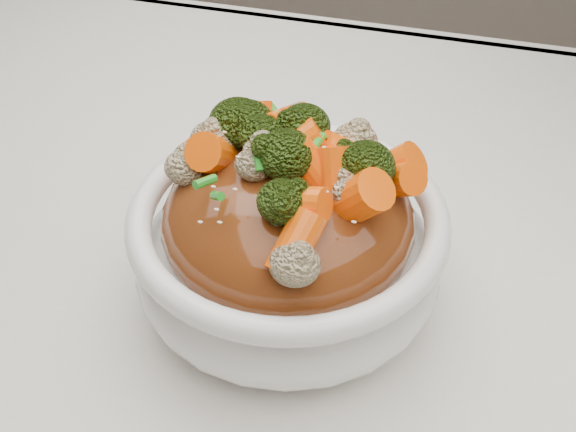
% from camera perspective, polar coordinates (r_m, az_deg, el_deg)
% --- Properties ---
extents(tablecloth, '(1.20, 0.80, 0.04)m').
position_cam_1_polar(tablecloth, '(0.49, 4.25, -7.55)').
color(tablecloth, white).
rests_on(tablecloth, dining_table).
extents(bowl, '(0.24, 0.24, 0.08)m').
position_cam_1_polar(bowl, '(0.44, -0.00, -2.93)').
color(bowl, white).
rests_on(bowl, tablecloth).
extents(sauce_base, '(0.19, 0.19, 0.09)m').
position_cam_1_polar(sauce_base, '(0.42, -0.00, -0.28)').
color(sauce_base, '#642D11').
rests_on(sauce_base, bowl).
extents(carrots, '(0.19, 0.19, 0.05)m').
position_cam_1_polar(carrots, '(0.38, -0.00, 6.10)').
color(carrots, '#FF5C08').
rests_on(carrots, sauce_base).
extents(broccoli, '(0.19, 0.19, 0.04)m').
position_cam_1_polar(broccoli, '(0.39, -0.00, 5.99)').
color(broccoli, black).
rests_on(broccoli, sauce_base).
extents(cauliflower, '(0.19, 0.19, 0.03)m').
position_cam_1_polar(cauliflower, '(0.39, -0.00, 5.77)').
color(cauliflower, tan).
rests_on(cauliflower, sauce_base).
extents(scallions, '(0.15, 0.15, 0.02)m').
position_cam_1_polar(scallions, '(0.38, -0.00, 6.22)').
color(scallions, '#228C20').
rests_on(scallions, sauce_base).
extents(sesame_seeds, '(0.17, 0.17, 0.01)m').
position_cam_1_polar(sesame_seeds, '(0.38, -0.00, 6.22)').
color(sesame_seeds, beige).
rests_on(sesame_seeds, sauce_base).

